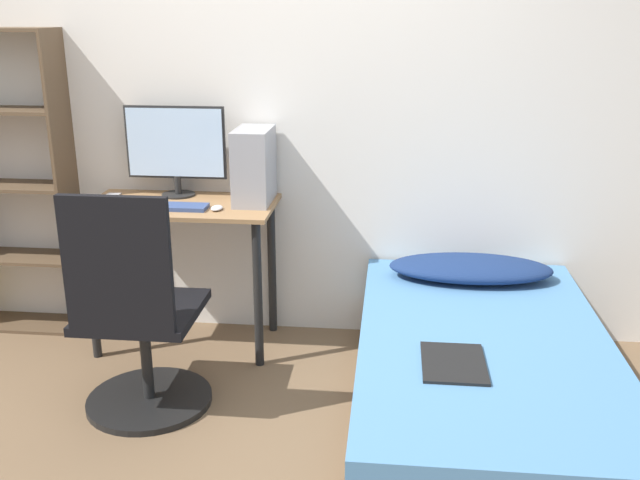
{
  "coord_description": "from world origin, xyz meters",
  "views": [
    {
      "loc": [
        0.64,
        -2.32,
        1.71
      ],
      "look_at": [
        0.33,
        0.62,
        0.75
      ],
      "focal_mm": 40.0,
      "sensor_mm": 36.0,
      "label": 1
    }
  ],
  "objects_px": {
    "office_chair": "(138,331)",
    "keyboard": "(165,206)",
    "bed": "(481,384)",
    "pc_tower": "(254,166)",
    "monitor": "(176,147)"
  },
  "relations": [
    {
      "from": "pc_tower",
      "to": "keyboard",
      "type": "bearing_deg",
      "value": -157.38
    },
    {
      "from": "pc_tower",
      "to": "office_chair",
      "type": "bearing_deg",
      "value": -116.28
    },
    {
      "from": "office_chair",
      "to": "monitor",
      "type": "distance_m",
      "value": 1.06
    },
    {
      "from": "keyboard",
      "to": "bed",
      "type": "bearing_deg",
      "value": -20.6
    },
    {
      "from": "bed",
      "to": "pc_tower",
      "type": "bearing_deg",
      "value": 145.84
    },
    {
      "from": "bed",
      "to": "monitor",
      "type": "height_order",
      "value": "monitor"
    },
    {
      "from": "bed",
      "to": "pc_tower",
      "type": "xyz_separation_m",
      "value": [
        -1.09,
        0.74,
        0.75
      ]
    },
    {
      "from": "monitor",
      "to": "keyboard",
      "type": "relative_size",
      "value": 1.24
    },
    {
      "from": "bed",
      "to": "office_chair",
      "type": "bearing_deg",
      "value": -179.3
    },
    {
      "from": "office_chair",
      "to": "keyboard",
      "type": "relative_size",
      "value": 2.44
    },
    {
      "from": "office_chair",
      "to": "keyboard",
      "type": "height_order",
      "value": "office_chair"
    },
    {
      "from": "office_chair",
      "to": "monitor",
      "type": "height_order",
      "value": "monitor"
    },
    {
      "from": "office_chair",
      "to": "monitor",
      "type": "xyz_separation_m",
      "value": [
        -0.05,
        0.84,
        0.65
      ]
    },
    {
      "from": "pc_tower",
      "to": "bed",
      "type": "bearing_deg",
      "value": -34.16
    },
    {
      "from": "office_chair",
      "to": "bed",
      "type": "relative_size",
      "value": 0.56
    }
  ]
}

